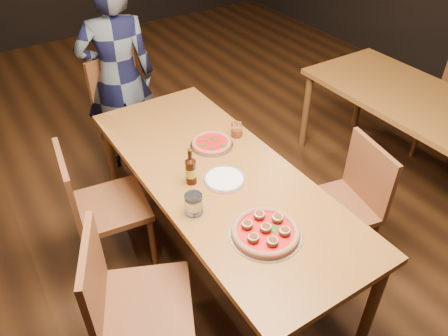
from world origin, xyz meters
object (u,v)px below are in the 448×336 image
table_right (434,116)px  chair_end (135,114)px  chair_main_nw (145,303)px  beer_bottle (191,171)px  pizza_margherita (212,143)px  plate_stack (225,180)px  chair_main_e (336,207)px  amber_glass (237,130)px  diner (119,78)px  pizza_meatball (265,231)px  water_glass (194,204)px  chair_main_sw (110,205)px  table_main (219,183)px

table_right → chair_end: size_ratio=2.03×
chair_main_nw → beer_bottle: 0.72m
pizza_margherita → plate_stack: bearing=-109.9°
chair_main_e → amber_glass: size_ratio=10.19×
pizza_margherita → amber_glass: size_ratio=3.00×
amber_glass → chair_main_e: bearing=-62.7°
diner → chair_main_e: bearing=125.7°
table_right → pizza_margherita: (-1.59, 0.46, 0.09)m
pizza_meatball → amber_glass: size_ratio=3.97×
beer_bottle → water_glass: 0.24m
chair_main_nw → chair_end: chair_end is taller
chair_main_sw → amber_glass: size_ratio=10.53×
pizza_margherita → plate_stack: 0.36m
diner → pizza_meatball: bearing=103.8°
pizza_meatball → plate_stack: (0.05, 0.45, -0.01)m
table_right → chair_end: chair_end is taller
pizza_meatball → pizza_margherita: size_ratio=1.33×
pizza_meatball → chair_main_nw: bearing=166.2°
chair_main_nw → chair_main_e: chair_main_nw is taller
chair_main_sw → table_main: bearing=-117.8°
pizza_margherita → table_main: bearing=-112.6°
chair_main_nw → plate_stack: (0.65, 0.30, 0.28)m
table_right → amber_glass: amber_glass is taller
water_glass → pizza_margherita: bearing=50.0°
chair_main_nw → diner: bearing=4.9°
diner → amber_glass: bearing=122.1°
plate_stack → amber_glass: size_ratio=2.53×
chair_main_nw → chair_main_sw: size_ratio=1.02×
pizza_meatball → table_right: bearing=10.5°
table_main → pizza_margherita: size_ratio=7.48×
chair_main_e → water_glass: bearing=-88.5°
chair_main_sw → pizza_meatball: chair_main_sw is taller
table_right → diner: 2.35m
chair_main_sw → chair_end: size_ratio=0.95×
table_main → chair_main_e: bearing=-30.2°
pizza_meatball → pizza_margherita: 0.81m
water_glass → diner: (0.22, 1.56, -0.01)m
table_main → water_glass: (-0.28, -0.20, 0.13)m
table_right → water_glass: water_glass is taller
chair_main_sw → chair_end: (0.56, 0.90, 0.02)m
table_main → diner: bearing=92.4°
pizza_margherita → water_glass: bearing=-130.0°
chair_main_nw → beer_bottle: bearing=-27.2°
chair_main_nw → chair_end: 1.80m
chair_main_e → amber_glass: (-0.33, 0.63, 0.34)m
chair_main_nw → chair_main_e: (1.29, 0.02, -0.02)m
water_glass → chair_end: bearing=79.2°
water_glass → plate_stack: bearing=25.3°
water_glass → diner: bearing=81.9°
chair_main_nw → pizza_margherita: size_ratio=3.59×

